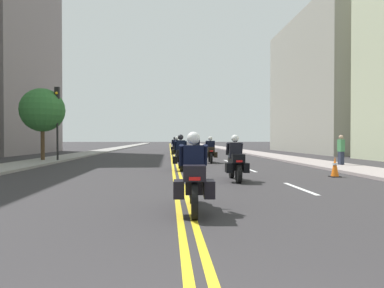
# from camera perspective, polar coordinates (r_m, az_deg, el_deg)

# --- Properties ---
(ground_plane) EXTENTS (264.00, 264.00, 0.00)m
(ground_plane) POSITION_cam_1_polar(r_m,az_deg,el_deg) (49.37, -3.60, -0.84)
(ground_plane) COLOR #2F2D2F
(sidewalk_left) EXTENTS (2.46, 144.00, 0.12)m
(sidewalk_left) POSITION_cam_1_polar(r_m,az_deg,el_deg) (49.99, -13.00, -0.77)
(sidewalk_left) COLOR gray
(sidewalk_left) RESTS_ON ground
(sidewalk_right) EXTENTS (2.46, 144.00, 0.12)m
(sidewalk_right) POSITION_cam_1_polar(r_m,az_deg,el_deg) (50.09, 5.78, -0.75)
(sidewalk_right) COLOR gray
(sidewalk_right) RESTS_ON ground
(centreline_yellow_inner) EXTENTS (0.12, 132.00, 0.01)m
(centreline_yellow_inner) POSITION_cam_1_polar(r_m,az_deg,el_deg) (49.37, -3.74, -0.83)
(centreline_yellow_inner) COLOR yellow
(centreline_yellow_inner) RESTS_ON ground
(centreline_yellow_outer) EXTENTS (0.12, 132.00, 0.01)m
(centreline_yellow_outer) POSITION_cam_1_polar(r_m,az_deg,el_deg) (49.38, -3.46, -0.83)
(centreline_yellow_outer) COLOR yellow
(centreline_yellow_outer) RESTS_ON ground
(lane_dashes_white) EXTENTS (0.14, 56.40, 0.01)m
(lane_dashes_white) POSITION_cam_1_polar(r_m,az_deg,el_deg) (30.62, 3.13, -1.84)
(lane_dashes_white) COLOR silver
(lane_dashes_white) RESTS_ON ground
(building_right_1) EXTENTS (9.16, 17.32, 14.69)m
(building_right_1) POSITION_cam_1_polar(r_m,az_deg,el_deg) (40.03, 23.37, 9.26)
(building_right_1) COLOR gray
(building_right_1) RESTS_ON ground
(motorcycle_0) EXTENTS (0.78, 2.15, 1.58)m
(motorcycle_0) POSITION_cam_1_polar(r_m,az_deg,el_deg) (6.56, 0.26, -5.95)
(motorcycle_0) COLOR black
(motorcycle_0) RESTS_ON ground
(motorcycle_1) EXTENTS (0.77, 2.06, 1.58)m
(motorcycle_1) POSITION_cam_1_polar(r_m,az_deg,el_deg) (11.47, 7.47, -3.15)
(motorcycle_1) COLOR black
(motorcycle_1) RESTS_ON ground
(motorcycle_2) EXTENTS (0.76, 2.21, 1.65)m
(motorcycle_2) POSITION_cam_1_polar(r_m,az_deg,el_deg) (15.31, -1.95, -2.08)
(motorcycle_2) COLOR black
(motorcycle_2) RESTS_ON ground
(motorcycle_3) EXTENTS (0.78, 2.17, 1.61)m
(motorcycle_3) POSITION_cam_1_polar(r_m,az_deg,el_deg) (20.15, 3.18, -1.38)
(motorcycle_3) COLOR black
(motorcycle_3) RESTS_ON ground
(motorcycle_4) EXTENTS (0.78, 2.25, 1.62)m
(motorcycle_4) POSITION_cam_1_polar(r_m,az_deg,el_deg) (24.42, -2.63, -1.01)
(motorcycle_4) COLOR black
(motorcycle_4) RESTS_ON ground
(motorcycle_5) EXTENTS (0.77, 2.25, 1.66)m
(motorcycle_5) POSITION_cam_1_polar(r_m,az_deg,el_deg) (28.61, 0.82, -0.70)
(motorcycle_5) COLOR black
(motorcycle_5) RESTS_ON ground
(motorcycle_6) EXTENTS (0.77, 2.13, 1.67)m
(motorcycle_6) POSITION_cam_1_polar(r_m,az_deg,el_deg) (33.39, -3.01, -0.46)
(motorcycle_6) COLOR black
(motorcycle_6) RESTS_ON ground
(traffic_cone_0) EXTENTS (0.36, 0.36, 0.78)m
(traffic_cone_0) POSITION_cam_1_polar(r_m,az_deg,el_deg) (13.69, 23.33, -3.61)
(traffic_cone_0) COLOR black
(traffic_cone_0) RESTS_ON ground
(traffic_light_near) EXTENTS (0.28, 0.38, 4.71)m
(traffic_light_near) POSITION_cam_1_polar(r_m,az_deg,el_deg) (22.62, -22.13, 5.39)
(traffic_light_near) COLOR black
(traffic_light_near) RESTS_ON ground
(pedestrian_1) EXTENTS (0.23, 0.37, 1.65)m
(pedestrian_1) POSITION_cam_1_polar(r_m,az_deg,el_deg) (18.73, 24.21, -1.02)
(pedestrian_1) COLOR #23293A
(pedestrian_1) RESTS_ON ground
(street_tree_0) EXTENTS (2.75, 2.75, 4.66)m
(street_tree_0) POSITION_cam_1_polar(r_m,az_deg,el_deg) (23.20, -24.29, 5.30)
(street_tree_0) COLOR #4B3621
(street_tree_0) RESTS_ON ground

